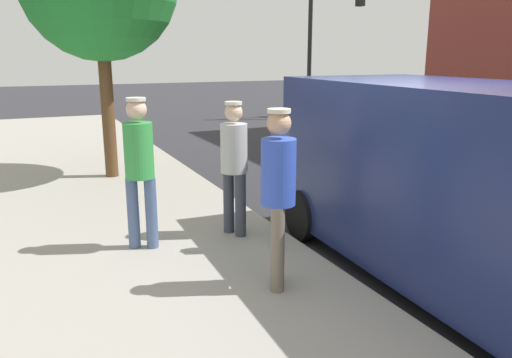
{
  "coord_description": "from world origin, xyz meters",
  "views": [
    {
      "loc": [
        3.99,
        4.44,
        2.44
      ],
      "look_at": [
        1.65,
        -0.66,
        1.05
      ],
      "focal_mm": 35.44,
      "sensor_mm": 36.0,
      "label": 1
    }
  ],
  "objects_px": {
    "pedestrian_in_green": "(139,163)",
    "parked_van": "(482,185)",
    "pedestrian_in_blue": "(278,187)",
    "traffic_light_corner": "(329,25)",
    "pedestrian_in_gray": "(234,160)",
    "parking_meter_near": "(279,166)"
  },
  "relations": [
    {
      "from": "pedestrian_in_green",
      "to": "parked_van",
      "type": "bearing_deg",
      "value": 142.43
    },
    {
      "from": "parking_meter_near",
      "to": "pedestrian_in_green",
      "type": "distance_m",
      "value": 1.64
    },
    {
      "from": "parking_meter_near",
      "to": "pedestrian_in_green",
      "type": "bearing_deg",
      "value": -26.34
    },
    {
      "from": "pedestrian_in_green",
      "to": "parked_van",
      "type": "height_order",
      "value": "parked_van"
    },
    {
      "from": "parked_van",
      "to": "pedestrian_in_green",
      "type": "bearing_deg",
      "value": -37.57
    },
    {
      "from": "pedestrian_in_gray",
      "to": "pedestrian_in_blue",
      "type": "height_order",
      "value": "pedestrian_in_blue"
    },
    {
      "from": "parking_meter_near",
      "to": "pedestrian_in_gray",
      "type": "bearing_deg",
      "value": -68.18
    },
    {
      "from": "pedestrian_in_green",
      "to": "traffic_light_corner",
      "type": "distance_m",
      "value": 14.95
    },
    {
      "from": "parked_van",
      "to": "traffic_light_corner",
      "type": "height_order",
      "value": "traffic_light_corner"
    },
    {
      "from": "pedestrian_in_green",
      "to": "pedestrian_in_gray",
      "type": "distance_m",
      "value": 1.19
    },
    {
      "from": "pedestrian_in_blue",
      "to": "traffic_light_corner",
      "type": "distance_m",
      "value": 15.62
    },
    {
      "from": "pedestrian_in_green",
      "to": "traffic_light_corner",
      "type": "bearing_deg",
      "value": -130.91
    },
    {
      "from": "parked_van",
      "to": "traffic_light_corner",
      "type": "relative_size",
      "value": 1.01
    },
    {
      "from": "pedestrian_in_gray",
      "to": "parked_van",
      "type": "xyz_separation_m",
      "value": [
        -1.78,
        2.26,
        0.01
      ]
    },
    {
      "from": "traffic_light_corner",
      "to": "pedestrian_in_blue",
      "type": "bearing_deg",
      "value": 55.85
    },
    {
      "from": "parking_meter_near",
      "to": "parked_van",
      "type": "relative_size",
      "value": 0.29
    },
    {
      "from": "pedestrian_in_blue",
      "to": "parked_van",
      "type": "height_order",
      "value": "parked_van"
    },
    {
      "from": "parking_meter_near",
      "to": "pedestrian_in_gray",
      "type": "distance_m",
      "value": 0.76
    },
    {
      "from": "pedestrian_in_green",
      "to": "pedestrian_in_blue",
      "type": "height_order",
      "value": "pedestrian_in_green"
    },
    {
      "from": "parked_van",
      "to": "traffic_light_corner",
      "type": "distance_m",
      "value": 15.21
    },
    {
      "from": "pedestrian_in_gray",
      "to": "parked_van",
      "type": "relative_size",
      "value": 0.33
    },
    {
      "from": "pedestrian_in_gray",
      "to": "parked_van",
      "type": "bearing_deg",
      "value": 128.22
    }
  ]
}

